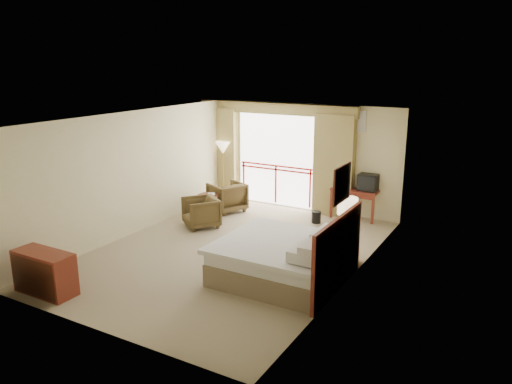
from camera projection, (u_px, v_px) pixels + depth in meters
The scene contains 29 objects.
floor at pixel (232, 252), 10.07m from camera, with size 7.00×7.00×0.00m, color #86775A.
ceiling at pixel (230, 118), 9.37m from camera, with size 7.00×7.00×0.00m, color white.
wall_back at pixel (305, 157), 12.66m from camera, with size 5.00×5.00×0.00m, color beige.
wall_front at pixel (93, 243), 6.78m from camera, with size 5.00×5.00×0.00m, color beige.
wall_left at pixel (135, 173), 10.91m from camera, with size 7.00×7.00×0.00m, color beige.
wall_right at pixel (354, 205), 8.53m from camera, with size 7.00×7.00×0.00m, color beige.
balcony_door at pixel (276, 160), 13.07m from camera, with size 2.40×2.40×0.00m, color white.
balcony_railing at pixel (276, 175), 13.15m from camera, with size 2.09×0.03×1.02m.
curtain_left at pixel (221, 153), 13.73m from camera, with size 1.00×0.26×2.50m, color olive.
curtain_right at pixel (334, 166), 12.16m from camera, with size 1.00×0.26×2.50m, color olive.
valance at pixel (275, 108), 12.63m from camera, with size 4.40×0.22×0.28m, color olive.
hvac_vent at pixel (356, 121), 11.76m from camera, with size 0.50×0.04×0.50m, color silver.
bed at pixel (285, 258), 8.76m from camera, with size 2.13×2.06×0.97m.
headboard at pixel (338, 254), 8.23m from camera, with size 0.06×2.10×1.30m, color #5B1C14.
framed_art at pixel (342, 184), 7.91m from camera, with size 0.04×0.72×0.60m.
nightstand at pixel (345, 248), 9.46m from camera, with size 0.41×0.49×0.59m, color #5B1C14.
table_lamp at pixel (348, 207), 9.29m from camera, with size 0.38×0.38×0.67m.
phone at pixel (340, 234), 9.27m from camera, with size 0.16×0.12×0.07m, color black.
desk at pixel (356, 195), 12.10m from camera, with size 1.13×0.54×0.74m.
tv at pixel (368, 182), 11.81m from camera, with size 0.45×0.35×0.41m.
coffee_maker at pixel (342, 183), 12.15m from camera, with size 0.11×0.11×0.23m, color black.
cup at pixel (347, 186), 12.06m from camera, with size 0.07×0.07×0.10m, color white.
wastebasket at pixel (316, 217), 11.81m from camera, with size 0.22×0.22×0.28m, color black.
armchair_far at pixel (227, 211), 12.78m from camera, with size 0.79×0.82×0.74m, color #413117.
armchair_near at pixel (201, 226), 11.58m from camera, with size 0.74×0.76×0.69m, color #413117.
side_table at pixel (208, 202), 12.17m from camera, with size 0.52×0.52×0.57m.
book at pixel (208, 195), 12.13m from camera, with size 0.17×0.22×0.02m, color white.
floor_lamp at pixel (223, 150), 13.43m from camera, with size 0.41×0.41×1.62m.
dresser at pixel (45, 273), 8.21m from camera, with size 1.08×0.46×0.72m.
Camera 1 is at (5.07, -7.95, 3.77)m, focal length 35.00 mm.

